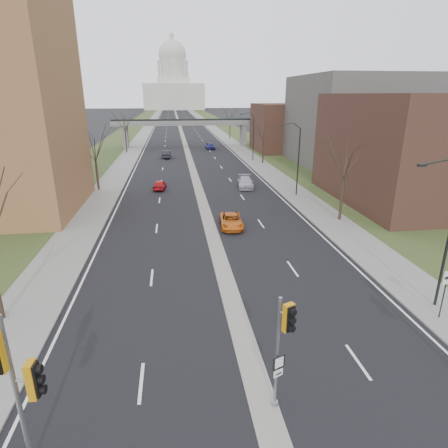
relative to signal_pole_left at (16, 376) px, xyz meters
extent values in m
plane|color=black|center=(8.21, 1.54, -3.82)|extent=(700.00, 700.00, 0.00)
cube|color=black|center=(8.21, 151.54, -3.82)|extent=(20.00, 600.00, 0.01)
cube|color=gray|center=(8.21, 151.54, -3.82)|extent=(1.20, 600.00, 0.02)
cube|color=gray|center=(20.21, 151.54, -3.76)|extent=(4.00, 600.00, 0.12)
cube|color=gray|center=(-3.79, 151.54, -3.76)|extent=(4.00, 600.00, 0.12)
cube|color=#2F421E|center=(26.21, 151.54, -3.77)|extent=(8.00, 600.00, 0.10)
cube|color=#2F421E|center=(-9.79, 151.54, -3.77)|extent=(8.00, 600.00, 0.10)
cube|color=#472C21|center=(32.21, 29.54, 2.18)|extent=(16.00, 20.00, 12.00)
cube|color=#54514C|center=(36.21, 53.54, 3.68)|extent=(18.00, 22.00, 15.00)
cube|color=#472C21|center=(30.21, 71.54, 1.18)|extent=(14.00, 14.00, 10.00)
cube|color=slate|center=(-5.79, 81.54, -1.32)|extent=(1.20, 2.50, 5.00)
cube|color=slate|center=(22.21, 81.54, -1.32)|extent=(1.20, 2.50, 5.00)
cube|color=slate|center=(8.21, 81.54, 1.68)|extent=(34.00, 3.00, 1.00)
cube|color=black|center=(8.21, 81.54, 2.38)|extent=(34.00, 0.15, 0.50)
cube|color=beige|center=(8.21, 321.54, 6.18)|extent=(48.00, 42.00, 20.00)
cube|color=beige|center=(8.21, 321.54, 18.18)|extent=(26.00, 26.00, 5.00)
cylinder|color=beige|center=(8.21, 321.54, 27.18)|extent=(22.00, 22.00, 14.00)
sphere|color=beige|center=(8.21, 321.54, 38.18)|extent=(22.00, 22.00, 22.00)
cylinder|color=beige|center=(8.21, 321.54, 49.68)|extent=(3.60, 3.60, 4.50)
cylinder|color=black|center=(20.01, 7.54, 0.30)|extent=(0.16, 0.16, 8.00)
cube|color=black|center=(17.71, 7.54, 4.65)|extent=(0.45, 0.18, 0.14)
cylinder|color=black|center=(20.01, 33.54, 0.30)|extent=(0.16, 0.16, 8.00)
cube|color=black|center=(17.71, 33.54, 4.65)|extent=(0.45, 0.18, 0.14)
cylinder|color=black|center=(20.01, 59.54, 0.30)|extent=(0.16, 0.16, 8.00)
cube|color=black|center=(17.71, 59.54, 4.65)|extent=(0.45, 0.18, 0.14)
cylinder|color=#382B21|center=(-4.79, 39.54, -1.83)|extent=(0.28, 0.28, 3.75)
cylinder|color=#382B21|center=(-4.79, 73.54, -1.58)|extent=(0.28, 0.28, 4.25)
cylinder|color=#382B21|center=(21.21, 23.54, -1.70)|extent=(0.28, 0.28, 4.00)
cylinder|color=#382B21|center=(21.21, 56.54, -1.95)|extent=(0.28, 0.28, 3.50)
cylinder|color=#382B21|center=(21.21, 96.54, -1.58)|extent=(0.28, 0.28, 4.25)
cylinder|color=gray|center=(-0.20, 0.23, -0.90)|extent=(0.16, 0.16, 5.84)
cube|color=#BF7D0B|center=(0.36, 0.19, -0.34)|extent=(0.48, 0.50, 1.29)
cylinder|color=gray|center=(8.65, 1.56, -1.35)|extent=(0.13, 0.13, 4.96)
cylinder|color=gray|center=(8.65, 1.56, -3.73)|extent=(0.27, 0.27, 0.19)
cube|color=#BF7D0B|center=(8.84, 1.12, 0.56)|extent=(0.52, 0.51, 1.10)
cube|color=black|center=(8.65, 1.56, -1.63)|extent=(0.54, 0.26, 0.57)
cube|color=silver|center=(8.65, 1.56, -2.16)|extent=(0.41, 0.21, 0.29)
cylinder|color=black|center=(19.36, 6.30, -2.46)|extent=(0.07, 0.07, 2.49)
cube|color=silver|center=(19.36, 6.30, -1.22)|extent=(0.62, 0.15, 0.79)
imported|color=#B5141C|center=(3.13, 39.10, -3.20)|extent=(1.83, 3.80, 1.25)
imported|color=black|center=(3.77, 64.96, -3.09)|extent=(1.81, 4.52, 1.46)
imported|color=#CD6215|center=(10.21, 23.05, -3.20)|extent=(2.35, 4.60, 1.24)
imported|color=#ABA9B1|center=(14.55, 38.66, -3.12)|extent=(2.53, 5.02, 1.40)
imported|color=navy|center=(13.56, 76.29, -3.07)|extent=(2.22, 4.60, 1.51)
camera|label=1|loc=(5.01, -9.94, 8.08)|focal=30.00mm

